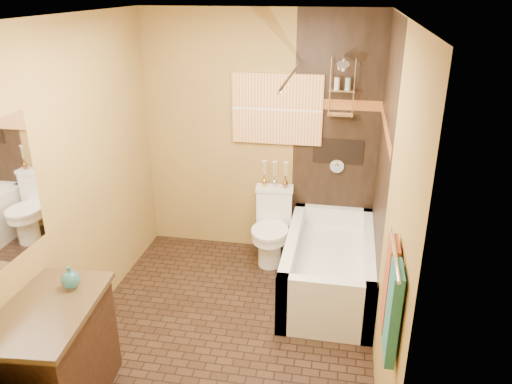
% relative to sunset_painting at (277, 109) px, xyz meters
% --- Properties ---
extents(floor, '(3.00, 3.00, 0.00)m').
position_rel_sunset_painting_xyz_m(floor, '(-0.18, -1.48, -1.55)').
color(floor, black).
rests_on(floor, ground).
extents(wall_left, '(0.02, 3.00, 2.50)m').
position_rel_sunset_painting_xyz_m(wall_left, '(-1.38, -1.48, -0.30)').
color(wall_left, '#A5863F').
rests_on(wall_left, floor).
extents(wall_right, '(0.02, 3.00, 2.50)m').
position_rel_sunset_painting_xyz_m(wall_right, '(1.02, -1.48, -0.30)').
color(wall_right, '#A5863F').
rests_on(wall_right, floor).
extents(wall_back, '(2.40, 0.02, 2.50)m').
position_rel_sunset_painting_xyz_m(wall_back, '(-0.18, 0.02, -0.30)').
color(wall_back, '#A5863F').
rests_on(wall_back, floor).
extents(wall_front, '(2.40, 0.02, 2.50)m').
position_rel_sunset_painting_xyz_m(wall_front, '(-0.18, -2.98, -0.30)').
color(wall_front, '#A5863F').
rests_on(wall_front, floor).
extents(ceiling, '(3.00, 3.00, 0.00)m').
position_rel_sunset_painting_xyz_m(ceiling, '(-0.18, -1.48, 0.95)').
color(ceiling, silver).
rests_on(ceiling, wall_back).
extents(alcove_tile_back, '(0.85, 0.01, 2.50)m').
position_rel_sunset_painting_xyz_m(alcove_tile_back, '(0.59, 0.01, -0.30)').
color(alcove_tile_back, black).
rests_on(alcove_tile_back, wall_back).
extents(alcove_tile_right, '(0.01, 1.50, 2.50)m').
position_rel_sunset_painting_xyz_m(alcove_tile_right, '(1.01, -0.73, -0.30)').
color(alcove_tile_right, black).
rests_on(alcove_tile_right, wall_right).
extents(mosaic_band_back, '(0.85, 0.01, 0.10)m').
position_rel_sunset_painting_xyz_m(mosaic_band_back, '(0.59, 0.00, 0.07)').
color(mosaic_band_back, brown).
rests_on(mosaic_band_back, alcove_tile_back).
extents(mosaic_band_right, '(0.01, 1.50, 0.10)m').
position_rel_sunset_painting_xyz_m(mosaic_band_right, '(1.00, -0.73, 0.07)').
color(mosaic_band_right, brown).
rests_on(mosaic_band_right, alcove_tile_right).
extents(alcove_niche, '(0.50, 0.01, 0.25)m').
position_rel_sunset_painting_xyz_m(alcove_niche, '(0.62, 0.01, -0.40)').
color(alcove_niche, black).
rests_on(alcove_niche, alcove_tile_back).
extents(shower_fixtures, '(0.24, 0.33, 1.16)m').
position_rel_sunset_painting_xyz_m(shower_fixtures, '(0.62, -0.10, 0.12)').
color(shower_fixtures, silver).
rests_on(shower_fixtures, floor).
extents(curtain_rod, '(0.03, 1.55, 0.03)m').
position_rel_sunset_painting_xyz_m(curtain_rod, '(0.22, -0.73, 0.47)').
color(curtain_rod, silver).
rests_on(curtain_rod, wall_back).
extents(towel_bar, '(0.02, 0.55, 0.02)m').
position_rel_sunset_painting_xyz_m(towel_bar, '(0.97, -2.53, -0.10)').
color(towel_bar, silver).
rests_on(towel_bar, wall_right).
extents(towel_teal, '(0.05, 0.22, 0.52)m').
position_rel_sunset_painting_xyz_m(towel_teal, '(0.98, -2.66, -0.37)').
color(towel_teal, '#1F6768').
rests_on(towel_teal, towel_bar).
extents(towel_rust, '(0.05, 0.22, 0.52)m').
position_rel_sunset_painting_xyz_m(towel_rust, '(0.98, -2.40, -0.37)').
color(towel_rust, maroon).
rests_on(towel_rust, towel_bar).
extents(sunset_painting, '(0.90, 0.04, 0.70)m').
position_rel_sunset_painting_xyz_m(sunset_painting, '(0.00, 0.00, 0.00)').
color(sunset_painting, orange).
rests_on(sunset_painting, wall_back).
extents(bathtub, '(0.80, 1.50, 0.55)m').
position_rel_sunset_painting_xyz_m(bathtub, '(0.62, -0.73, -1.33)').
color(bathtub, white).
rests_on(bathtub, floor).
extents(toilet, '(0.40, 0.58, 0.76)m').
position_rel_sunset_painting_xyz_m(toilet, '(0.00, -0.26, -1.17)').
color(toilet, white).
rests_on(toilet, floor).
extents(vanity, '(0.64, 0.96, 0.81)m').
position_rel_sunset_painting_xyz_m(vanity, '(-1.10, -2.48, -1.14)').
color(vanity, black).
rests_on(vanity, floor).
extents(teal_bottle, '(0.16, 0.16, 0.20)m').
position_rel_sunset_painting_xyz_m(teal_bottle, '(-1.06, -2.23, -0.66)').
color(teal_bottle, '#29747C').
rests_on(teal_bottle, vanity).
extents(bud_vases, '(0.28, 0.06, 0.27)m').
position_rel_sunset_painting_xyz_m(bud_vases, '(0.00, -0.09, -0.64)').
color(bud_vases, gold).
rests_on(bud_vases, toilet).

